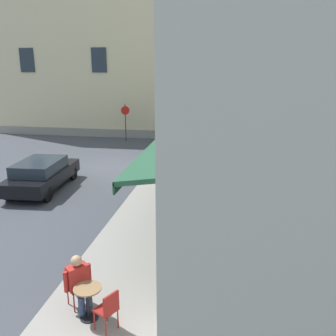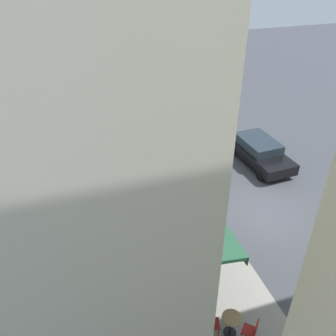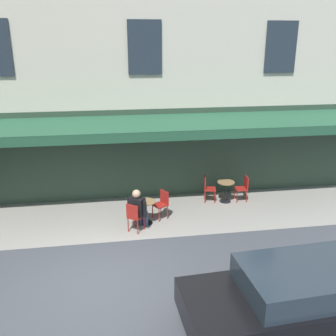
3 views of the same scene
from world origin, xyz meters
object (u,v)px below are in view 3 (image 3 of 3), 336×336
cafe_chair_red_by_window (243,186)px  cafe_chair_red_under_awning (162,202)px  seated_companion_in_black (138,208)px  cafe_chair_red_near_door (208,187)px  cafe_chair_red_corner_left (134,215)px  cafe_table_far_end (226,189)px  parked_car_black (296,296)px  cafe_table_mid_terrace (146,209)px

cafe_chair_red_by_window → cafe_chair_red_under_awning: bearing=16.5°
seated_companion_in_black → cafe_chair_red_near_door: bearing=-146.5°
cafe_chair_red_by_window → seated_companion_in_black: 4.12m
cafe_chair_red_corner_left → cafe_chair_red_by_window: (-3.96, -1.71, 0.00)m
cafe_table_far_end → cafe_chair_red_near_door: bearing=-11.9°
cafe_chair_red_under_awning → cafe_chair_red_corner_left: bearing=40.9°
cafe_table_far_end → parked_car_black: 6.16m
cafe_chair_red_corner_left → cafe_table_far_end: bearing=-152.4°
cafe_table_far_end → seated_companion_in_black: bearing=26.2°
cafe_table_mid_terrace → cafe_chair_red_corner_left: bearing=51.8°
cafe_chair_red_near_door → seated_companion_in_black: (2.57, 1.70, 0.15)m
cafe_table_far_end → cafe_chair_red_by_window: size_ratio=0.82×
cafe_chair_red_under_awning → parked_car_black: bearing=109.9°
seated_companion_in_black → parked_car_black: bearing=120.5°
cafe_table_mid_terrace → cafe_chair_red_under_awning: 0.63m
cafe_chair_red_by_window → seated_companion_in_black: seated_companion_in_black is taller
cafe_chair_red_corner_left → cafe_chair_red_by_window: same height
cafe_table_mid_terrace → cafe_chair_red_by_window: bearing=-161.2°
cafe_table_mid_terrace → cafe_chair_red_under_awning: size_ratio=0.82×
cafe_table_mid_terrace → seated_companion_in_black: 0.46m
cafe_chair_red_under_awning → cafe_chair_red_near_door: 2.06m
seated_companion_in_black → cafe_chair_red_by_window: bearing=-158.1°
parked_car_black → cafe_chair_red_by_window: bearing=-100.5°
cafe_table_mid_terrace → cafe_table_far_end: bearing=-157.0°
cafe_chair_red_by_window → seated_companion_in_black: bearing=21.9°
cafe_chair_red_near_door → cafe_chair_red_under_awning: bearing=30.9°
cafe_chair_red_near_door → parked_car_black: parked_car_black is taller
cafe_table_mid_terrace → cafe_chair_red_near_door: size_ratio=0.82×
cafe_table_far_end → cafe_chair_red_corner_left: bearing=27.6°
cafe_chair_red_corner_left → cafe_chair_red_near_door: bearing=-145.4°
cafe_chair_red_corner_left → parked_car_black: size_ratio=0.21×
cafe_chair_red_by_window → cafe_chair_red_near_door: (1.25, -0.16, 0.00)m
cafe_chair_red_by_window → seated_companion_in_black: size_ratio=0.70×
cafe_table_mid_terrace → seated_companion_in_black: size_ratio=0.58×
cafe_chair_red_by_window → parked_car_black: 6.22m
cafe_chair_red_corner_left → cafe_chair_red_near_door: (-2.71, -1.87, 0.00)m
cafe_table_mid_terrace → cafe_chair_red_under_awning: bearing=-150.0°
cafe_chair_red_corner_left → cafe_chair_red_under_awning: same height
cafe_chair_red_corner_left → seated_companion_in_black: size_ratio=0.70×
cafe_chair_red_by_window → seated_companion_in_black: (3.82, 1.54, 0.15)m
cafe_table_far_end → seated_companion_in_black: (3.19, 1.57, 0.20)m
cafe_chair_red_near_door → cafe_chair_red_by_window: bearing=172.6°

